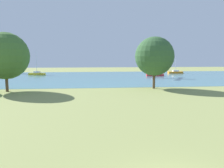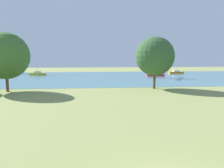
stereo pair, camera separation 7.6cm
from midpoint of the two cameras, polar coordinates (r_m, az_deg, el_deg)
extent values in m
plane|color=#8C9351|center=(30.09, 1.29, -3.22)|extent=(160.00, 160.00, 0.00)
cube|color=teal|center=(57.75, -1.91, 1.84)|extent=(140.00, 40.00, 0.02)
cube|color=orange|center=(73.34, 16.57, 2.94)|extent=(4.84, 1.65, 0.60)
cube|color=white|center=(73.30, 16.59, 3.37)|extent=(1.83, 1.16, 0.50)
cylinder|color=silver|center=(73.19, 16.66, 5.27)|extent=(0.10, 0.10, 5.38)
cube|color=yellow|center=(68.12, -19.06, 2.53)|extent=(5.02, 2.62, 0.60)
cube|color=white|center=(68.08, -19.08, 3.00)|extent=(2.01, 1.50, 0.50)
cylinder|color=silver|center=(67.95, -19.18, 5.47)|extent=(0.10, 0.10, 6.39)
cube|color=red|center=(62.05, 11.44, 2.36)|extent=(4.91, 1.91, 0.60)
cube|color=white|center=(62.01, 11.45, 2.87)|extent=(1.89, 1.25, 0.50)
cylinder|color=silver|center=(61.85, 11.53, 5.88)|extent=(0.10, 0.10, 7.02)
cylinder|color=brown|center=(37.53, -25.91, 0.49)|extent=(0.44, 0.44, 3.05)
sphere|color=#3E682E|center=(37.33, -26.26, 6.70)|extent=(7.24, 7.24, 7.24)
cylinder|color=brown|center=(37.75, 11.17, 1.24)|extent=(0.44, 0.44, 3.21)
sphere|color=#325930|center=(37.55, 11.32, 7.20)|extent=(6.62, 6.62, 6.62)
camera|label=1|loc=(0.04, -89.90, 0.01)|focal=34.59mm
camera|label=2|loc=(0.04, 90.10, -0.01)|focal=34.59mm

